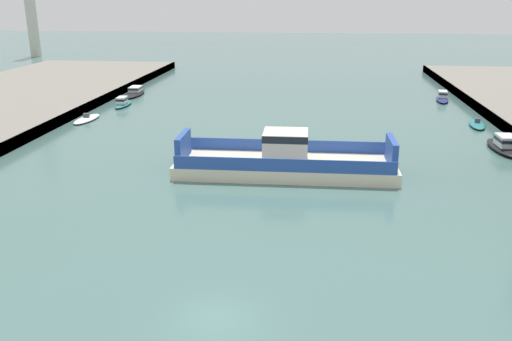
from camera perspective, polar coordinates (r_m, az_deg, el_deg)
ground_plane at (r=26.99m, az=-4.16°, el=-15.33°), size 400.00×400.00×0.00m
chain_ferry at (r=46.73m, az=3.11°, el=1.04°), size 19.00×6.44×3.73m
moored_boat_near_left at (r=69.90m, az=-17.45°, el=5.23°), size 2.21×5.90×0.89m
moored_boat_near_right at (r=85.91m, az=-12.66°, el=8.09°), size 2.66×7.73×1.26m
moored_boat_mid_left at (r=83.70m, az=19.09°, el=7.32°), size 2.49×5.91×1.43m
moored_boat_mid_right at (r=58.91m, az=24.73°, el=2.47°), size 2.46×6.95×1.65m
moored_boat_far_right at (r=68.90m, az=22.30°, el=4.54°), size 2.39×5.53×0.94m
moored_boat_upstream_a at (r=77.64m, az=-13.89°, el=6.98°), size 1.89×5.67×1.34m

